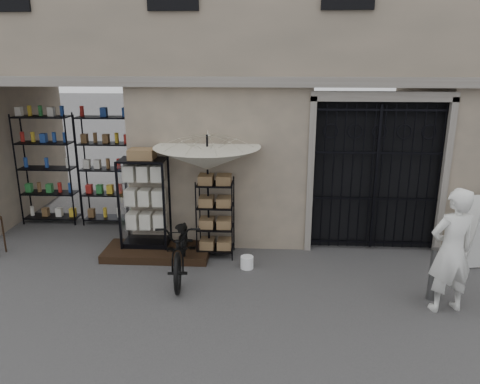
# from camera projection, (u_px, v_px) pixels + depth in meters

# --- Properties ---
(ground) EXTENTS (80.00, 80.00, 0.00)m
(ground) POSITION_uv_depth(u_px,v_px,m) (285.00, 300.00, 7.39)
(ground) COLOR black
(ground) RESTS_ON ground
(main_building) EXTENTS (14.00, 4.00, 9.00)m
(main_building) POSITION_uv_depth(u_px,v_px,m) (285.00, 16.00, 9.94)
(main_building) COLOR gray
(main_building) RESTS_ON ground
(shop_recess) EXTENTS (3.00, 1.70, 3.00)m
(shop_recess) POSITION_uv_depth(u_px,v_px,m) (70.00, 164.00, 9.90)
(shop_recess) COLOR black
(shop_recess) RESTS_ON ground
(shop_shelving) EXTENTS (2.70, 0.50, 2.50)m
(shop_shelving) POSITION_uv_depth(u_px,v_px,m) (78.00, 170.00, 10.45)
(shop_shelving) COLOR black
(shop_shelving) RESTS_ON ground
(iron_gate) EXTENTS (2.50, 0.21, 3.00)m
(iron_gate) POSITION_uv_depth(u_px,v_px,m) (374.00, 174.00, 9.04)
(iron_gate) COLOR black
(iron_gate) RESTS_ON ground
(step_platform) EXTENTS (2.00, 0.90, 0.15)m
(step_platform) POSITION_uv_depth(u_px,v_px,m) (158.00, 252.00, 8.99)
(step_platform) COLOR black
(step_platform) RESTS_ON ground
(display_cabinet) EXTENTS (0.92, 0.65, 1.85)m
(display_cabinet) POSITION_uv_depth(u_px,v_px,m) (145.00, 207.00, 8.94)
(display_cabinet) COLOR black
(display_cabinet) RESTS_ON step_platform
(wire_rack) EXTENTS (0.76, 0.63, 1.51)m
(wire_rack) POSITION_uv_depth(u_px,v_px,m) (215.00, 219.00, 8.83)
(wire_rack) COLOR black
(wire_rack) RESTS_ON ground
(market_umbrella) EXTENTS (2.05, 2.07, 2.80)m
(market_umbrella) POSITION_uv_depth(u_px,v_px,m) (207.00, 152.00, 8.53)
(market_umbrella) COLOR black
(market_umbrella) RESTS_ON ground
(white_bucket) EXTENTS (0.27, 0.27, 0.22)m
(white_bucket) POSITION_uv_depth(u_px,v_px,m) (247.00, 262.00, 8.45)
(white_bucket) COLOR white
(white_bucket) RESTS_ON ground
(bicycle) EXTENTS (0.82, 1.14, 2.05)m
(bicycle) POSITION_uv_depth(u_px,v_px,m) (183.00, 274.00, 8.25)
(bicycle) COLOR black
(bicycle) RESTS_ON ground
(steel_bollard) EXTENTS (0.18, 0.18, 0.85)m
(steel_bollard) POSITION_uv_depth(u_px,v_px,m) (434.00, 274.00, 7.30)
(steel_bollard) COLOR #5D5D5E
(steel_bollard) RESTS_ON ground
(shopkeeper) EXTENTS (1.14, 2.03, 0.46)m
(shopkeeper) POSITION_uv_depth(u_px,v_px,m) (443.00, 309.00, 7.12)
(shopkeeper) COLOR silver
(shopkeeper) RESTS_ON ground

